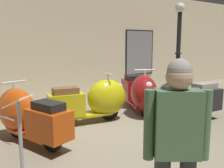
# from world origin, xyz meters

# --- Properties ---
(ground_plane) EXTENTS (60.00, 60.00, 0.00)m
(ground_plane) POSITION_xyz_m (0.00, 0.00, 0.00)
(ground_plane) COLOR gray
(showroom_back_wall) EXTENTS (18.00, 0.24, 3.49)m
(showroom_back_wall) POSITION_xyz_m (0.02, 3.56, 1.74)
(showroom_back_wall) COLOR beige
(showroom_back_wall) RESTS_ON ground
(scooter_0) EXTENTS (1.05, 1.78, 1.05)m
(scooter_0) POSITION_xyz_m (-1.86, 0.68, 0.48)
(scooter_0) COLOR black
(scooter_0) RESTS_ON ground
(scooter_1) EXTENTS (1.80, 0.75, 1.07)m
(scooter_1) POSITION_xyz_m (-0.31, 0.99, 0.49)
(scooter_1) COLOR black
(scooter_1) RESTS_ON ground
(scooter_2) EXTENTS (1.15, 1.91, 1.13)m
(scooter_2) POSITION_xyz_m (1.00, 1.05, 0.51)
(scooter_2) COLOR black
(scooter_2) RESTS_ON ground
(scooter_3) EXTENTS (1.81, 0.60, 1.09)m
(scooter_3) POSITION_xyz_m (1.20, -0.15, 0.50)
(scooter_3) COLOR black
(scooter_3) RESTS_ON ground
(lamppost) EXTENTS (0.28, 0.28, 2.75)m
(lamppost) POSITION_xyz_m (2.15, 0.91, 1.36)
(lamppost) COLOR black
(lamppost) RESTS_ON ground
(visitor_0) EXTENTS (0.47, 0.39, 1.60)m
(visitor_0) POSITION_xyz_m (-1.33, -2.29, 0.92)
(visitor_0) COLOR black
(visitor_0) RESTS_ON ground
(info_stanchion) EXTENTS (0.38, 0.39, 1.11)m
(info_stanchion) POSITION_xyz_m (-2.23, -0.69, 0.46)
(info_stanchion) COLOR #333338
(info_stanchion) RESTS_ON ground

